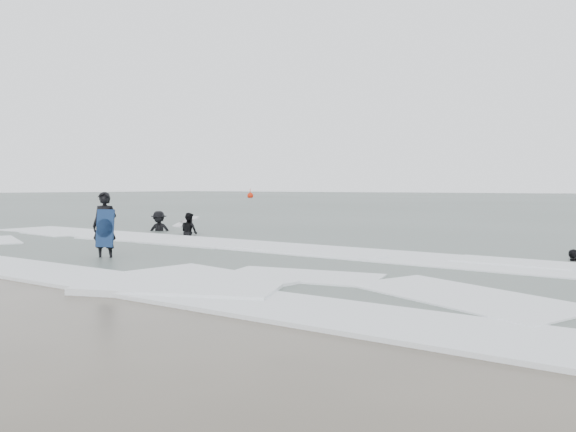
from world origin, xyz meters
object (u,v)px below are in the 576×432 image
Objects in this scene: surfer_wading at (189,237)px; surfer_breaker at (159,233)px; surfer_centre at (105,260)px; buoy at (250,196)px; surfer_right_near at (574,263)px.

surfer_wading is 2.57m from surfer_breaker.
surfer_centre is 1.22× the size of surfer_wading.
buoy is at bearing -41.68° from surfer_wading.
buoy reaches higher than surfer_breaker.
surfer_centre is 1.20× the size of surfer_right_near.
surfer_right_near is at bearing -45.45° from buoy.
buoy is (-43.61, 57.85, 0.42)m from surfer_wading.
buoy is at bearing 92.05° from surfer_breaker.
surfer_centre is at bearing -10.83° from surfer_right_near.
surfer_breaker is at bearing -4.87° from surfer_wading.
surfer_breaker is at bearing -54.24° from buoy.
surfer_breaker is 1.16× the size of surfer_right_near.
surfer_breaker reaches higher than surfer_right_near.
surfer_right_near is (10.10, 6.30, 0.00)m from surfer_centre.
surfer_right_near is (15.59, -0.49, 0.00)m from surfer_breaker.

